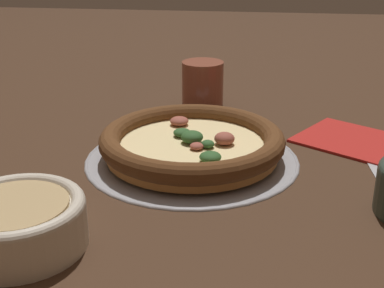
{
  "coord_description": "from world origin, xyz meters",
  "views": [
    {
      "loc": [
        0.09,
        -0.7,
        0.31
      ],
      "look_at": [
        0.0,
        0.0,
        0.02
      ],
      "focal_mm": 50.0,
      "sensor_mm": 36.0,
      "label": 1
    }
  ],
  "objects_px": {
    "drinking_cup": "(203,83)",
    "fork": "(367,155)",
    "pizza_tray": "(192,158)",
    "bowl_near": "(17,221)",
    "pizza": "(192,143)",
    "napkin": "(352,139)"
  },
  "relations": [
    {
      "from": "pizza_tray",
      "to": "bowl_near",
      "type": "xyz_separation_m",
      "value": [
        -0.15,
        -0.25,
        0.03
      ]
    },
    {
      "from": "pizza_tray",
      "to": "napkin",
      "type": "relative_size",
      "value": 1.52
    },
    {
      "from": "pizza_tray",
      "to": "bowl_near",
      "type": "relative_size",
      "value": 2.16
    },
    {
      "from": "pizza_tray",
      "to": "drinking_cup",
      "type": "bearing_deg",
      "value": 93.44
    },
    {
      "from": "pizza_tray",
      "to": "fork",
      "type": "bearing_deg",
      "value": 10.68
    },
    {
      "from": "pizza_tray",
      "to": "pizza",
      "type": "height_order",
      "value": "pizza"
    },
    {
      "from": "pizza",
      "to": "bowl_near",
      "type": "distance_m",
      "value": 0.29
    },
    {
      "from": "pizza",
      "to": "bowl_near",
      "type": "bearing_deg",
      "value": -121.07
    },
    {
      "from": "fork",
      "to": "napkin",
      "type": "bearing_deg",
      "value": 9.86
    },
    {
      "from": "bowl_near",
      "to": "drinking_cup",
      "type": "height_order",
      "value": "drinking_cup"
    },
    {
      "from": "pizza_tray",
      "to": "bowl_near",
      "type": "distance_m",
      "value": 0.29
    },
    {
      "from": "pizza_tray",
      "to": "napkin",
      "type": "height_order",
      "value": "same"
    },
    {
      "from": "pizza",
      "to": "bowl_near",
      "type": "xyz_separation_m",
      "value": [
        -0.15,
        -0.25,
        0.0
      ]
    },
    {
      "from": "pizza_tray",
      "to": "bowl_near",
      "type": "bearing_deg",
      "value": -121.03
    },
    {
      "from": "drinking_cup",
      "to": "fork",
      "type": "bearing_deg",
      "value": -39.32
    },
    {
      "from": "drinking_cup",
      "to": "pizza",
      "type": "bearing_deg",
      "value": -86.51
    },
    {
      "from": "drinking_cup",
      "to": "fork",
      "type": "xyz_separation_m",
      "value": [
        0.27,
        -0.22,
        -0.04
      ]
    },
    {
      "from": "drinking_cup",
      "to": "bowl_near",
      "type": "bearing_deg",
      "value": -104.44
    },
    {
      "from": "drinking_cup",
      "to": "fork",
      "type": "height_order",
      "value": "drinking_cup"
    },
    {
      "from": "napkin",
      "to": "bowl_near",
      "type": "bearing_deg",
      "value": -137.59
    },
    {
      "from": "pizza",
      "to": "fork",
      "type": "xyz_separation_m",
      "value": [
        0.25,
        0.05,
        -0.02
      ]
    },
    {
      "from": "bowl_near",
      "to": "fork",
      "type": "bearing_deg",
      "value": 36.3
    }
  ]
}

